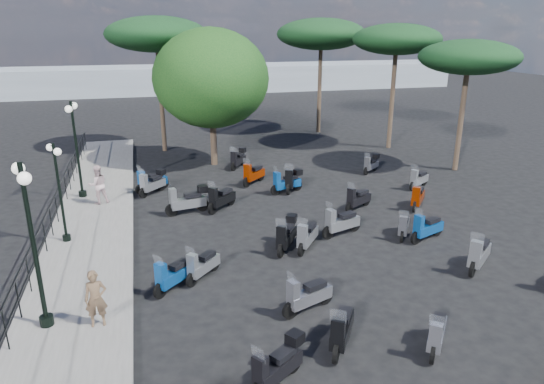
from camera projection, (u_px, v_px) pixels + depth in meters
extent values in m
plane|color=black|center=(275.00, 239.00, 17.69)|extent=(120.00, 120.00, 0.00)
cube|color=slate|center=(93.00, 225.00, 18.79)|extent=(3.00, 30.00, 0.15)
cylinder|color=black|center=(5.00, 329.00, 11.20)|extent=(0.04, 0.04, 1.10)
cylinder|color=black|center=(18.00, 299.00, 12.45)|extent=(0.04, 0.04, 1.10)
cylinder|color=black|center=(29.00, 274.00, 13.70)|extent=(0.04, 0.04, 1.10)
cylinder|color=black|center=(37.00, 254.00, 14.95)|extent=(0.04, 0.04, 1.10)
cylinder|color=black|center=(45.00, 236.00, 16.21)|extent=(0.04, 0.04, 1.10)
cylinder|color=black|center=(51.00, 221.00, 17.46)|extent=(0.04, 0.04, 1.10)
cylinder|color=black|center=(57.00, 208.00, 18.71)|extent=(0.04, 0.04, 1.10)
cylinder|color=black|center=(61.00, 197.00, 19.96)|extent=(0.04, 0.04, 1.10)
cylinder|color=black|center=(66.00, 187.00, 21.21)|extent=(0.04, 0.04, 1.10)
cylinder|color=black|center=(69.00, 178.00, 22.46)|extent=(0.04, 0.04, 1.10)
cylinder|color=black|center=(73.00, 170.00, 23.71)|extent=(0.04, 0.04, 1.10)
cylinder|color=black|center=(76.00, 163.00, 24.96)|extent=(0.04, 0.04, 1.10)
cylinder|color=black|center=(78.00, 157.00, 26.21)|extent=(0.04, 0.04, 1.10)
cylinder|color=black|center=(81.00, 151.00, 27.46)|extent=(0.04, 0.04, 1.10)
cylinder|color=black|center=(83.00, 146.00, 28.71)|extent=(0.04, 0.04, 1.10)
cylinder|color=black|center=(85.00, 141.00, 29.96)|extent=(0.04, 0.04, 1.10)
cube|color=black|center=(52.00, 201.00, 17.91)|extent=(0.04, 26.00, 0.04)
cube|color=black|center=(54.00, 215.00, 18.08)|extent=(0.04, 26.00, 0.04)
cylinder|color=black|center=(47.00, 320.00, 12.28)|extent=(0.34, 0.34, 0.26)
cylinder|color=black|center=(34.00, 248.00, 11.63)|extent=(0.12, 0.12, 4.29)
cylinder|color=black|center=(20.00, 169.00, 10.99)|extent=(0.35, 0.93, 0.04)
sphere|color=white|center=(18.00, 168.00, 11.41)|extent=(0.30, 0.30, 0.30)
sphere|color=white|center=(24.00, 178.00, 10.65)|extent=(0.30, 0.30, 0.30)
cylinder|color=black|center=(67.00, 238.00, 17.19)|extent=(0.28, 0.28, 0.21)
cylinder|color=black|center=(60.00, 193.00, 16.65)|extent=(0.10, 0.10, 3.54)
cylinder|color=black|center=(53.00, 147.00, 16.13)|extent=(0.37, 0.74, 0.04)
sphere|color=white|center=(50.00, 147.00, 16.44)|extent=(0.25, 0.25, 0.25)
sphere|color=white|center=(57.00, 152.00, 15.87)|extent=(0.25, 0.25, 0.25)
cylinder|color=black|center=(83.00, 194.00, 21.70)|extent=(0.34, 0.34, 0.25)
cylinder|color=black|center=(77.00, 150.00, 21.06)|extent=(0.12, 0.12, 4.25)
cylinder|color=black|center=(71.00, 105.00, 20.43)|extent=(0.15, 0.95, 0.04)
sphere|color=white|center=(74.00, 106.00, 20.91)|extent=(0.30, 0.30, 0.30)
sphere|color=white|center=(69.00, 109.00, 20.01)|extent=(0.30, 0.30, 0.30)
imported|color=brown|center=(96.00, 299.00, 12.08)|extent=(0.57, 0.39, 1.51)
imported|color=beige|center=(98.00, 185.00, 20.61)|extent=(0.96, 0.84, 1.68)
cylinder|color=black|center=(294.00, 363.00, 10.78)|extent=(0.45, 0.35, 0.48)
cube|color=black|center=(278.00, 368.00, 10.33)|extent=(1.26, 1.01, 0.34)
cube|color=black|center=(283.00, 354.00, 10.37)|extent=(0.66, 0.58, 0.14)
cube|color=black|center=(260.00, 371.00, 9.83)|extent=(0.35, 0.37, 0.70)
plane|color=white|center=(258.00, 354.00, 9.65)|extent=(0.28, 0.36, 0.37)
cube|color=black|center=(295.00, 338.00, 10.59)|extent=(0.46, 0.45, 0.26)
cylinder|color=black|center=(160.00, 290.00, 13.75)|extent=(0.42, 0.40, 0.48)
cylinder|color=black|center=(188.00, 273.00, 14.72)|extent=(0.42, 0.40, 0.48)
cube|color=navy|center=(175.00, 275.00, 14.22)|extent=(1.18, 1.15, 0.34)
cube|color=black|center=(179.00, 264.00, 14.27)|extent=(0.65, 0.63, 0.14)
cube|color=navy|center=(161.00, 275.00, 13.67)|extent=(0.37, 0.37, 0.70)
plane|color=white|center=(158.00, 261.00, 13.47)|extent=(0.32, 0.33, 0.37)
cylinder|color=black|center=(172.00, 210.00, 19.75)|extent=(0.55, 0.21, 0.53)
cylinder|color=black|center=(203.00, 205.00, 20.32)|extent=(0.55, 0.21, 0.53)
cube|color=gray|center=(188.00, 203.00, 20.00)|extent=(1.49, 0.66, 0.38)
cube|color=black|center=(192.00, 195.00, 19.98)|extent=(0.72, 0.46, 0.16)
cube|color=gray|center=(173.00, 198.00, 19.63)|extent=(0.31, 0.38, 0.78)
plane|color=white|center=(170.00, 186.00, 19.44)|extent=(0.17, 0.43, 0.41)
cube|color=black|center=(203.00, 189.00, 20.10)|extent=(0.44, 0.42, 0.29)
cylinder|color=black|center=(141.00, 189.00, 22.35)|extent=(0.49, 0.35, 0.51)
cylinder|color=black|center=(164.00, 183.00, 23.21)|extent=(0.49, 0.35, 0.51)
cube|color=navy|center=(153.00, 182.00, 22.76)|extent=(1.36, 1.00, 0.36)
cube|color=black|center=(156.00, 175.00, 22.78)|extent=(0.71, 0.59, 0.15)
cube|color=navy|center=(141.00, 179.00, 22.26)|extent=(0.36, 0.39, 0.74)
plane|color=white|center=(139.00, 169.00, 22.06)|extent=(0.27, 0.39, 0.39)
cylinder|color=black|center=(143.00, 193.00, 21.90)|extent=(0.42, 0.43, 0.50)
cylinder|color=black|center=(162.00, 185.00, 22.93)|extent=(0.42, 0.43, 0.50)
cube|color=gray|center=(153.00, 185.00, 22.40)|extent=(1.19, 1.21, 0.35)
cube|color=black|center=(155.00, 178.00, 22.45)|extent=(0.65, 0.66, 0.14)
cube|color=gray|center=(144.00, 182.00, 21.82)|extent=(0.38, 0.38, 0.72)
plane|color=white|center=(142.00, 173.00, 21.62)|extent=(0.34, 0.33, 0.38)
cube|color=black|center=(161.00, 172.00, 22.73)|extent=(0.48, 0.48, 0.27)
cylinder|color=black|center=(336.00, 353.00, 11.09)|extent=(0.36, 0.48, 0.50)
cylinder|color=black|center=(346.00, 323.00, 12.22)|extent=(0.36, 0.48, 0.50)
cube|color=black|center=(342.00, 329.00, 11.64)|extent=(1.04, 1.33, 0.36)
cube|color=black|center=(344.00, 315.00, 11.70)|extent=(0.61, 0.70, 0.15)
cube|color=black|center=(338.00, 333.00, 11.01)|extent=(0.39, 0.36, 0.73)
plane|color=white|center=(338.00, 317.00, 10.80)|extent=(0.38, 0.29, 0.39)
cylinder|color=black|center=(290.00, 310.00, 12.78)|extent=(0.50, 0.27, 0.49)
cylinder|color=black|center=(325.00, 296.00, 13.46)|extent=(0.50, 0.27, 0.49)
cube|color=#90919A|center=(310.00, 296.00, 13.09)|extent=(1.37, 0.80, 0.35)
cube|color=black|center=(315.00, 285.00, 13.09)|extent=(0.69, 0.51, 0.14)
cube|color=#90919A|center=(293.00, 294.00, 12.67)|extent=(0.32, 0.37, 0.72)
plane|color=white|center=(291.00, 279.00, 12.49)|extent=(0.21, 0.39, 0.38)
cylinder|color=black|center=(192.00, 279.00, 14.37)|extent=(0.39, 0.40, 0.47)
cylinder|color=black|center=(214.00, 264.00, 15.34)|extent=(0.39, 0.40, 0.47)
cube|color=gray|center=(204.00, 266.00, 14.84)|extent=(1.11, 1.14, 0.33)
cube|color=black|center=(207.00, 255.00, 14.89)|extent=(0.61, 0.62, 0.14)
cube|color=gray|center=(193.00, 265.00, 14.29)|extent=(0.36, 0.36, 0.68)
plane|color=white|center=(191.00, 252.00, 14.10)|extent=(0.32, 0.31, 0.36)
cylinder|color=black|center=(281.00, 250.00, 16.21)|extent=(0.36, 0.48, 0.50)
cylinder|color=black|center=(291.00, 236.00, 17.34)|extent=(0.36, 0.48, 0.50)
cube|color=black|center=(287.00, 237.00, 16.76)|extent=(1.05, 1.33, 0.36)
cube|color=black|center=(288.00, 228.00, 16.82)|extent=(0.61, 0.70, 0.15)
cube|color=black|center=(282.00, 236.00, 16.13)|extent=(0.39, 0.37, 0.73)
plane|color=white|center=(281.00, 224.00, 15.92)|extent=(0.38, 0.29, 0.39)
cube|color=black|center=(291.00, 218.00, 17.14)|extent=(0.48, 0.48, 0.27)
cylinder|color=black|center=(212.00, 208.00, 19.97)|extent=(0.45, 0.43, 0.52)
cylinder|color=black|center=(231.00, 199.00, 21.01)|extent=(0.45, 0.43, 0.52)
cube|color=black|center=(223.00, 199.00, 20.47)|extent=(1.27, 1.22, 0.37)
cube|color=black|center=(225.00, 191.00, 20.52)|extent=(0.69, 0.67, 0.15)
cube|color=black|center=(213.00, 196.00, 19.88)|extent=(0.39, 0.40, 0.75)
plane|color=white|center=(212.00, 186.00, 19.68)|extent=(0.34, 0.36, 0.40)
cylinder|color=black|center=(233.00, 166.00, 26.10)|extent=(0.36, 0.45, 0.48)
cylinder|color=black|center=(243.00, 161.00, 27.16)|extent=(0.36, 0.45, 0.48)
cube|color=black|center=(238.00, 160.00, 26.61)|extent=(1.04, 1.25, 0.34)
cube|color=black|center=(240.00, 155.00, 26.67)|extent=(0.60, 0.66, 0.14)
cube|color=black|center=(234.00, 158.00, 26.02)|extent=(0.37, 0.35, 0.70)
plane|color=white|center=(233.00, 150.00, 25.82)|extent=(0.35, 0.29, 0.37)
cube|color=black|center=(243.00, 150.00, 26.97)|extent=(0.46, 0.46, 0.26)
cylinder|color=black|center=(433.00, 354.00, 11.09)|extent=(0.36, 0.41, 0.45)
cylinder|color=black|center=(439.00, 328.00, 12.05)|extent=(0.36, 0.41, 0.45)
cube|color=#90919A|center=(437.00, 333.00, 11.56)|extent=(1.03, 1.14, 0.32)
cube|color=black|center=(439.00, 321.00, 11.61)|extent=(0.58, 0.61, 0.13)
cube|color=#90919A|center=(435.00, 336.00, 11.01)|extent=(0.35, 0.34, 0.66)
plane|color=white|center=(437.00, 322.00, 10.83)|extent=(0.32, 0.29, 0.35)
cylinder|color=black|center=(301.00, 249.00, 16.30)|extent=(0.38, 0.46, 0.50)
cylinder|color=black|center=(313.00, 235.00, 17.39)|extent=(0.38, 0.46, 0.50)
cube|color=gray|center=(308.00, 237.00, 16.83)|extent=(1.10, 1.28, 0.35)
cube|color=black|center=(310.00, 227.00, 16.89)|extent=(0.62, 0.68, 0.14)
cube|color=gray|center=(302.00, 235.00, 16.22)|extent=(0.38, 0.37, 0.72)
plane|color=white|center=(302.00, 223.00, 16.02)|extent=(0.36, 0.30, 0.38)
cylinder|color=black|center=(328.00, 232.00, 17.61)|extent=(0.52, 0.27, 0.52)
cylinder|color=black|center=(354.00, 225.00, 18.30)|extent=(0.52, 0.27, 0.52)
cube|color=gray|center=(343.00, 223.00, 17.92)|extent=(1.44, 0.79, 0.36)
cube|color=black|center=(347.00, 215.00, 17.92)|extent=(0.71, 0.51, 0.15)
cube|color=gray|center=(331.00, 219.00, 17.50)|extent=(0.33, 0.38, 0.75)
plane|color=white|center=(330.00, 207.00, 17.31)|extent=(0.21, 0.41, 0.40)
cylinder|color=black|center=(275.00, 190.00, 22.27)|extent=(0.50, 0.25, 0.49)
cylinder|color=black|center=(297.00, 186.00, 22.90)|extent=(0.50, 0.25, 0.49)
cube|color=navy|center=(287.00, 184.00, 22.55)|extent=(1.38, 0.73, 0.35)
cube|color=black|center=(291.00, 177.00, 22.55)|extent=(0.68, 0.48, 0.14)
cube|color=navy|center=(277.00, 180.00, 22.16)|extent=(0.31, 0.36, 0.72)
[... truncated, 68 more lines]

